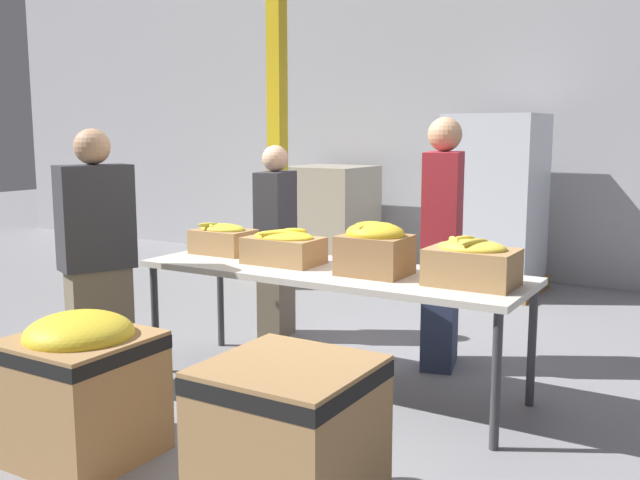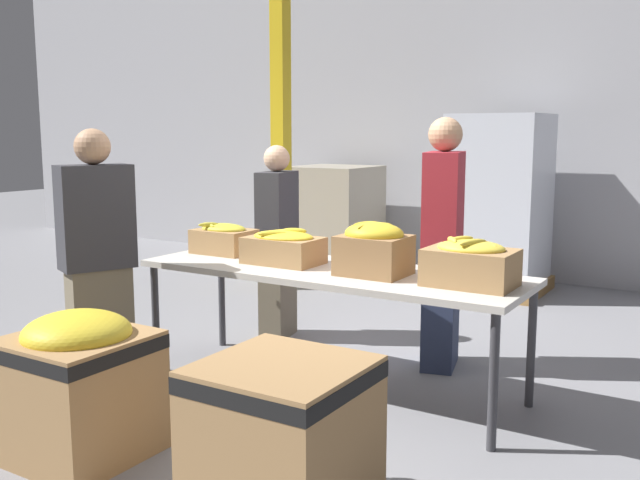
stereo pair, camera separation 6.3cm
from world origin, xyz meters
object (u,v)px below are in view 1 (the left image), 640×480
object	(u,v)px
banana_box_2	(375,247)
volunteer_2	(276,243)
banana_box_3	(472,262)
volunteer_1	(98,263)
donation_bin_1	(289,439)
banana_box_0	(223,238)
pallet_stack_0	(495,205)
volunteer_0	(442,245)
donation_bin_0	(82,382)
sorting_table	(331,277)
pallet_stack_1	(330,220)
support_pillar	(277,93)
banana_box_1	(284,247)

from	to	relation	value
banana_box_2	volunteer_2	size ratio (longest dim) A/B	0.26
banana_box_3	volunteer_1	bearing A→B (deg)	-160.84
banana_box_3	donation_bin_1	bearing A→B (deg)	-99.82
banana_box_0	volunteer_1	world-z (taller)	volunteer_1
banana_box_3	pallet_stack_0	world-z (taller)	pallet_stack_0
banana_box_0	volunteer_0	xyz separation A→B (m)	(1.36, 0.67, -0.03)
volunteer_0	donation_bin_0	distance (m)	2.50
volunteer_0	donation_bin_1	world-z (taller)	volunteer_0
banana_box_3	volunteer_0	bearing A→B (deg)	121.47
volunteer_1	pallet_stack_0	size ratio (longest dim) A/B	0.92
volunteer_1	volunteer_2	size ratio (longest dim) A/B	1.08
sorting_table	volunteer_0	world-z (taller)	volunteer_0
volunteer_2	donation_bin_0	world-z (taller)	volunteer_2
pallet_stack_1	volunteer_2	bearing A→B (deg)	-68.79
donation_bin_0	volunteer_1	bearing A→B (deg)	132.56
volunteer_2	pallet_stack_0	world-z (taller)	pallet_stack_0
banana_box_0	pallet_stack_1	distance (m)	3.39
sorting_table	banana_box_3	bearing A→B (deg)	-1.22
volunteer_0	pallet_stack_0	size ratio (longest dim) A/B	0.96
banana_box_2	pallet_stack_0	size ratio (longest dim) A/B	0.22
banana_box_2	sorting_table	bearing A→B (deg)	175.24
banana_box_2	donation_bin_0	bearing A→B (deg)	-121.32
pallet_stack_1	donation_bin_0	bearing A→B (deg)	-74.16
volunteer_0	pallet_stack_0	xyz separation A→B (m)	(-0.41, 2.51, 0.03)
support_pillar	banana_box_3	bearing A→B (deg)	-38.65
volunteer_2	donation_bin_0	xyz separation A→B (m)	(0.37, -2.25, -0.36)
volunteer_0	volunteer_1	size ratio (longest dim) A/B	1.05
volunteer_0	sorting_table	bearing A→B (deg)	-43.67
sorting_table	banana_box_3	size ratio (longest dim) A/B	5.09
sorting_table	pallet_stack_0	bearing A→B (deg)	89.69
volunteer_2	pallet_stack_1	bearing A→B (deg)	-170.45
sorting_table	donation_bin_0	bearing A→B (deg)	-111.08
pallet_stack_0	pallet_stack_1	xyz separation A→B (m)	(-1.95, 0.05, -0.28)
banana_box_3	pallet_stack_1	xyz separation A→B (m)	(-2.85, 3.34, -0.30)
sorting_table	pallet_stack_0	xyz separation A→B (m)	(0.02, 3.27, 0.16)
donation_bin_0	banana_box_2	bearing A→B (deg)	58.68
banana_box_2	support_pillar	bearing A→B (deg)	134.57
volunteer_1	banana_box_3	bearing A→B (deg)	-46.99
volunteer_1	donation_bin_1	size ratio (longest dim) A/B	2.35
donation_bin_0	support_pillar	size ratio (longest dim) A/B	0.19
pallet_stack_0	pallet_stack_1	world-z (taller)	pallet_stack_0
banana_box_1	banana_box_2	world-z (taller)	banana_box_2
banana_box_0	pallet_stack_0	xyz separation A→B (m)	(0.95, 3.18, 0.01)
banana_box_0	pallet_stack_0	bearing A→B (deg)	73.37
banana_box_3	volunteer_0	distance (m)	0.92
volunteer_0	volunteer_1	world-z (taller)	volunteer_0
banana_box_1	banana_box_3	xyz separation A→B (m)	(1.26, -0.01, 0.02)
volunteer_0	support_pillar	world-z (taller)	support_pillar
volunteer_1	banana_box_0	bearing A→B (deg)	4.64
volunteer_2	support_pillar	bearing A→B (deg)	-158.02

